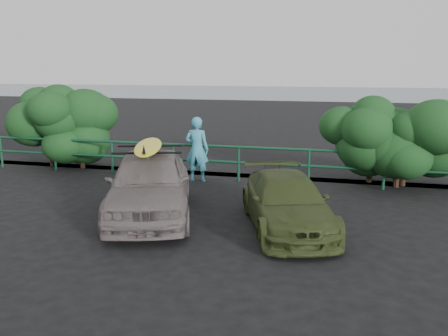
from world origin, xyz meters
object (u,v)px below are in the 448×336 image
(man, at_px, (197,149))
(sedan, at_px, (149,184))
(guardrail, at_px, (205,162))
(surfboard, at_px, (148,146))
(olive_vehicle, at_px, (287,202))

(man, bearing_deg, sedan, 89.69)
(guardrail, height_order, surfboard, surfboard)
(olive_vehicle, distance_m, surfboard, 3.20)
(olive_vehicle, xyz_separation_m, surfboard, (-3.03, 0.06, 1.02))
(olive_vehicle, xyz_separation_m, man, (-3.08, 3.60, 0.39))
(sedan, relative_size, man, 2.32)
(guardrail, distance_m, olive_vehicle, 4.89)
(man, bearing_deg, surfboard, 89.69)
(sedan, bearing_deg, man, 71.69)
(man, bearing_deg, guardrail, -116.32)
(surfboard, bearing_deg, man, 71.69)
(olive_vehicle, distance_m, man, 4.76)
(sedan, height_order, olive_vehicle, sedan)
(olive_vehicle, height_order, surfboard, surfboard)
(man, distance_m, surfboard, 3.60)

